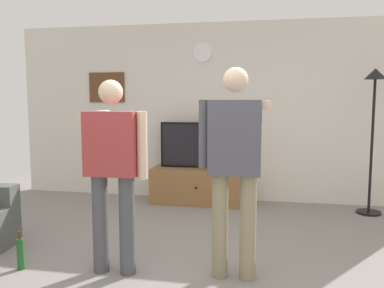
% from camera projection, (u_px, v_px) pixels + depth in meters
% --- Properties ---
extents(ground_plane, '(8.40, 8.40, 0.00)m').
position_uv_depth(ground_plane, '(174.00, 281.00, 3.42)').
color(ground_plane, gray).
extents(back_wall, '(6.40, 0.10, 2.70)m').
position_uv_depth(back_wall, '(218.00, 112.00, 6.14)').
color(back_wall, silver).
rests_on(back_wall, ground_plane).
extents(tv_stand, '(1.40, 0.55, 0.53)m').
position_uv_depth(tv_stand, '(199.00, 186.00, 5.97)').
color(tv_stand, olive).
rests_on(tv_stand, ground_plane).
extents(television, '(1.18, 0.07, 0.68)m').
position_uv_depth(television, '(200.00, 145.00, 5.94)').
color(television, black).
rests_on(television, tv_stand).
extents(wall_clock, '(0.28, 0.03, 0.28)m').
position_uv_depth(wall_clock, '(203.00, 52.00, 6.03)').
color(wall_clock, white).
extents(framed_picture, '(0.59, 0.04, 0.47)m').
position_uv_depth(framed_picture, '(107.00, 87.00, 6.38)').
color(framed_picture, brown).
extents(floor_lamp, '(0.32, 0.32, 1.95)m').
position_uv_depth(floor_lamp, '(374.00, 111.00, 5.28)').
color(floor_lamp, black).
rests_on(floor_lamp, ground_plane).
extents(person_standing_nearer_lamp, '(0.64, 0.78, 1.72)m').
position_uv_depth(person_standing_nearer_lamp, '(113.00, 164.00, 3.50)').
color(person_standing_nearer_lamp, '#4C4C51').
rests_on(person_standing_nearer_lamp, ground_plane).
extents(person_standing_nearer_couch, '(0.62, 0.78, 1.82)m').
position_uv_depth(person_standing_nearer_couch, '(235.00, 160.00, 3.39)').
color(person_standing_nearer_couch, gray).
rests_on(person_standing_nearer_couch, ground_plane).
extents(beverage_bottle, '(0.07, 0.07, 0.36)m').
position_uv_depth(beverage_bottle, '(21.00, 254.00, 3.64)').
color(beverage_bottle, '#1E5923').
rests_on(beverage_bottle, ground_plane).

